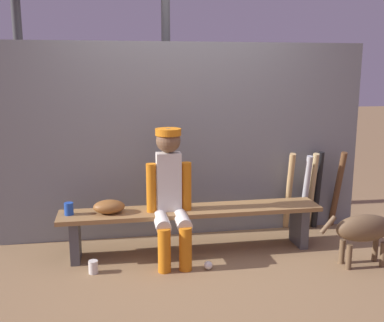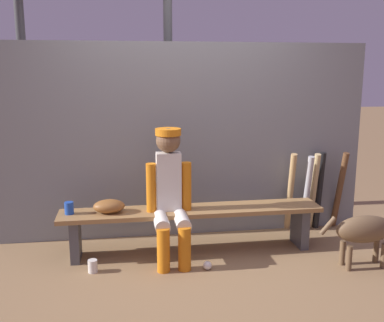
# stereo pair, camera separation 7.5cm
# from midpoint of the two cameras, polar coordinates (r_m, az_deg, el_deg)

# --- Properties ---
(ground_plane) EXTENTS (30.00, 30.00, 0.00)m
(ground_plane) POSITION_cam_midpoint_polar(r_m,az_deg,el_deg) (4.35, -0.50, -11.34)
(ground_plane) COLOR olive
(chainlink_fence) EXTENTS (3.75, 0.03, 1.95)m
(chainlink_fence) POSITION_cam_midpoint_polar(r_m,az_deg,el_deg) (4.55, -1.55, 2.48)
(chainlink_fence) COLOR gray
(chainlink_fence) RESTS_ON ground_plane
(dugout_bench) EXTENTS (2.42, 0.36, 0.42)m
(dugout_bench) POSITION_cam_midpoint_polar(r_m,az_deg,el_deg) (4.23, -0.51, -7.20)
(dugout_bench) COLOR olive
(dugout_bench) RESTS_ON ground_plane
(player_seated) EXTENTS (0.41, 0.55, 1.18)m
(player_seated) POSITION_cam_midpoint_polar(r_m,az_deg,el_deg) (4.01, -3.29, -3.79)
(player_seated) COLOR silver
(player_seated) RESTS_ON ground_plane
(baseball_glove) EXTENTS (0.28, 0.20, 0.12)m
(baseball_glove) POSITION_cam_midpoint_polar(r_m,az_deg,el_deg) (4.13, -10.93, -5.68)
(baseball_glove) COLOR brown
(baseball_glove) RESTS_ON dugout_bench
(bat_wood_tan) EXTENTS (0.10, 0.26, 0.85)m
(bat_wood_tan) POSITION_cam_midpoint_polar(r_m,az_deg,el_deg) (4.85, 11.70, -3.78)
(bat_wood_tan) COLOR tan
(bat_wood_tan) RESTS_ON ground_plane
(bat_aluminum_silver) EXTENTS (0.08, 0.22, 0.83)m
(bat_aluminum_silver) POSITION_cam_midpoint_polar(r_m,az_deg,el_deg) (4.87, 13.68, -3.98)
(bat_aluminum_silver) COLOR #B7B7BC
(bat_aluminum_silver) RESTS_ON ground_plane
(bat_wood_natural) EXTENTS (0.09, 0.24, 0.84)m
(bat_wood_natural) POSITION_cam_midpoint_polar(r_m,az_deg,el_deg) (4.95, 14.43, -3.66)
(bat_wood_natural) COLOR tan
(bat_wood_natural) RESTS_ON ground_plane
(bat_aluminum_black) EXTENTS (0.08, 0.14, 0.84)m
(bat_aluminum_black) POSITION_cam_midpoint_polar(r_m,az_deg,el_deg) (5.00, 15.13, -3.57)
(bat_aluminum_black) COLOR black
(bat_aluminum_black) RESTS_ON ground_plane
(bat_wood_dark) EXTENTS (0.09, 0.23, 0.85)m
(bat_wood_dark) POSITION_cam_midpoint_polar(r_m,az_deg,el_deg) (5.07, 17.44, -3.45)
(bat_wood_dark) COLOR brown
(bat_wood_dark) RESTS_ON ground_plane
(baseball) EXTENTS (0.07, 0.07, 0.07)m
(baseball) POSITION_cam_midpoint_polar(r_m,az_deg,el_deg) (3.98, 1.51, -13.00)
(baseball) COLOR white
(baseball) RESTS_ON ground_plane
(cup_on_ground) EXTENTS (0.08, 0.08, 0.11)m
(cup_on_ground) POSITION_cam_midpoint_polar(r_m,az_deg,el_deg) (4.00, -12.87, -12.89)
(cup_on_ground) COLOR silver
(cup_on_ground) RESTS_ON ground_plane
(cup_on_bench) EXTENTS (0.08, 0.08, 0.11)m
(cup_on_bench) POSITION_cam_midpoint_polar(r_m,az_deg,el_deg) (4.17, -15.76, -5.82)
(cup_on_bench) COLOR #1E47AD
(cup_on_bench) RESTS_ON dugout_bench
(dog) EXTENTS (0.84, 0.20, 0.49)m
(dog) POSITION_cam_midpoint_polar(r_m,az_deg,el_deg) (4.24, 21.08, -7.90)
(dog) COLOR brown
(dog) RESTS_ON ground_plane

